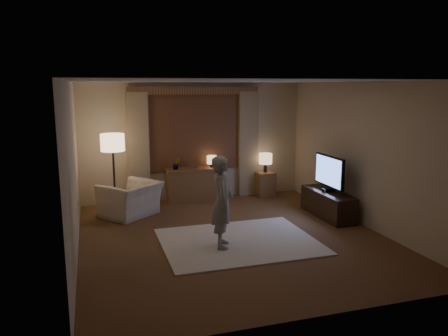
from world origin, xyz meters
name	(u,v)px	position (x,y,z in m)	size (l,w,h in m)	color
room	(224,155)	(0.00, 0.50, 1.33)	(5.04, 5.54, 2.64)	brown
rug	(239,241)	(0.02, -0.25, 0.01)	(2.50, 2.00, 0.02)	beige
sideboard	(195,185)	(-0.07, 2.50, 0.35)	(1.20, 0.40, 0.70)	brown
picture_frame	(194,166)	(-0.07, 2.50, 0.80)	(0.16, 0.02, 0.20)	brown
plant	(176,164)	(-0.47, 2.50, 0.85)	(0.17, 0.13, 0.30)	#999999
table_lamp_sideboard	(212,160)	(0.33, 2.50, 0.90)	(0.22, 0.22, 0.30)	black
floor_lamp	(113,147)	(-1.81, 2.09, 1.34)	(0.47, 0.47, 1.60)	black
armchair	(131,200)	(-1.53, 1.74, 0.33)	(1.03, 0.90, 0.67)	beige
side_table	(265,184)	(1.60, 2.45, 0.28)	(0.40, 0.40, 0.56)	brown
table_lamp_side	(266,159)	(1.60, 2.45, 0.87)	(0.30, 0.30, 0.44)	black
tv_stand	(328,204)	(2.15, 0.57, 0.25)	(0.45, 1.40, 0.50)	black
tv	(329,172)	(2.15, 0.57, 0.89)	(0.24, 0.98, 0.71)	black
person	(222,202)	(-0.31, -0.41, 0.75)	(0.53, 0.35, 1.46)	#99948D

